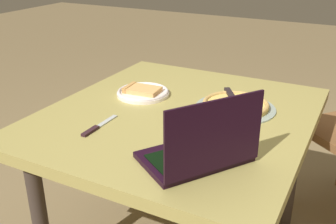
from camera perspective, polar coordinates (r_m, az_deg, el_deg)
dining_table at (r=1.59m, az=1.46°, el=-2.78°), size 1.11×1.01×0.70m
laptop at (r=1.18m, az=4.79°, el=-5.45°), size 0.39×0.36×0.24m
pizza_plate at (r=1.73m, az=-3.70°, el=2.92°), size 0.23×0.23×0.04m
pizza_tray at (r=1.61m, az=9.78°, el=1.01°), size 0.32×0.32×0.03m
table_knife at (r=1.45m, az=-10.33°, el=-2.20°), size 0.20×0.02×0.01m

